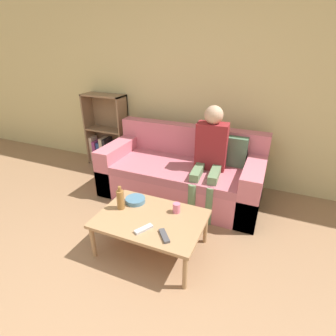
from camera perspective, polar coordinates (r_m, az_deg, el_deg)
wall_back at (r=3.66m, az=5.44°, el=17.48°), size 12.00×0.06×2.60m
couch at (r=3.36m, az=3.08°, el=-1.33°), size 1.98×0.90×0.84m
bookshelf at (r=4.34m, az=-13.12°, el=6.32°), size 0.66×0.28×1.12m
coffee_table at (r=2.46m, az=-3.77°, el=-11.31°), size 0.97×0.68×0.37m
person_adult at (r=3.03m, az=9.12°, el=3.64°), size 0.37×0.64×1.20m
cup_near at (r=2.47m, az=1.87°, el=-8.67°), size 0.07×0.07×0.09m
tv_remote_0 at (r=2.29m, az=-5.33°, el=-13.07°), size 0.12×0.17×0.02m
tv_remote_1 at (r=2.22m, az=-0.82°, el=-14.53°), size 0.15×0.16×0.02m
snack_bowl at (r=2.65m, az=-7.12°, el=-6.94°), size 0.20×0.20×0.05m
bottle at (r=2.54m, az=-10.30°, el=-6.71°), size 0.07×0.07×0.24m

